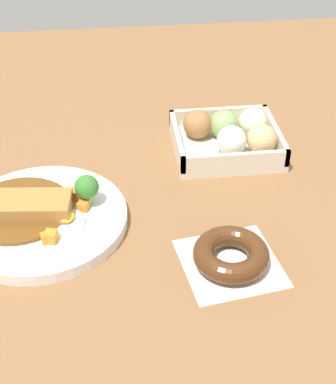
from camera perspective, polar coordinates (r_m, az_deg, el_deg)
The scene contains 4 objects.
ground_plane at distance 0.84m, azimuth -2.70°, elevation -3.85°, with size 1.60×1.60×0.00m, color brown.
curry_plate at distance 0.87m, azimuth -12.49°, elevation -2.35°, with size 0.25×0.25×0.07m.
donut_box at distance 1.01m, azimuth 6.17°, elevation 5.53°, with size 0.18×0.16×0.06m.
chocolate_ring_donut at distance 0.79m, azimuth 6.25°, elevation -6.24°, with size 0.15×0.15×0.03m.
Camera 1 is at (0.04, 0.64, 0.55)m, focal length 53.89 mm.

